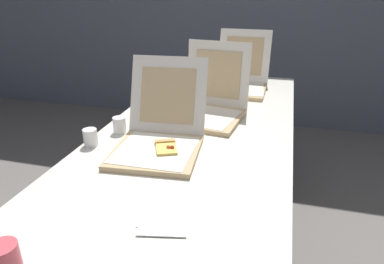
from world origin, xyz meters
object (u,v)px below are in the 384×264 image
pizza_box_middle (209,107)px  pizza_box_back (239,82)px  table (197,139)px  cup_white_mid (146,116)px  cup_white_near_left (90,137)px  cup_printed_front (5,261)px  napkin_pile (164,219)px  pizza_box_front (159,138)px  cup_white_near_center (119,125)px

pizza_box_middle → pizza_box_back: size_ratio=0.94×
table → cup_white_mid: cup_white_mid is taller
cup_white_near_left → cup_printed_front: bearing=-75.7°
cup_white_near_left → napkin_pile: 0.61m
cup_white_mid → pizza_box_back: bearing=62.1°
cup_white_near_left → cup_white_mid: bearing=67.0°
cup_white_near_left → pizza_box_front: bearing=8.4°
cup_white_near_center → cup_white_near_left: (-0.06, -0.16, 0.00)m
cup_white_near_left → pizza_box_back: bearing=63.6°
pizza_box_middle → cup_white_mid: size_ratio=5.49×
cup_white_near_center → napkin_pile: size_ratio=0.45×
table → napkin_pile: napkin_pile is taller
table → cup_white_near_left: (-0.39, -0.28, 0.08)m
cup_white_near_center → cup_white_mid: (0.07, 0.14, 0.00)m
pizza_box_front → pizza_box_back: size_ratio=1.13×
cup_printed_front → napkin_pile: (0.29, 0.29, -0.04)m
cup_white_mid → cup_white_near_left: (-0.13, -0.30, 0.00)m
table → pizza_box_middle: bearing=84.9°
napkin_pile → cup_white_near_center: bearing=126.3°
pizza_box_front → cup_white_mid: 0.30m
table → cup_white_near_center: 0.36m
cup_white_near_center → pizza_box_front: bearing=-26.2°
table → cup_white_mid: size_ratio=29.02×
table → cup_white_near_left: cup_white_near_left is taller
table → pizza_box_front: pizza_box_front is taller
pizza_box_back → cup_white_near_center: 0.93m
pizza_box_front → cup_printed_front: 0.74m
pizza_box_front → cup_white_near_left: size_ratio=6.65×
pizza_box_front → napkin_pile: pizza_box_front is taller
cup_printed_front → table: bearing=77.3°
cup_printed_front → napkin_pile: size_ratio=0.53×
pizza_box_middle → cup_white_near_center: bearing=-133.1°
pizza_box_middle → cup_white_near_center: size_ratio=5.49×
pizza_box_front → pizza_box_back: pizza_box_back is taller
pizza_box_middle → napkin_pile: size_ratio=2.46×
pizza_box_front → cup_white_mid: bearing=117.4°
table → napkin_pile: size_ratio=12.97×
cup_white_near_left → napkin_pile: (0.46, -0.39, -0.03)m
cup_white_near_left → pizza_box_middle: bearing=48.2°
pizza_box_middle → cup_white_mid: 0.32m
napkin_pile → cup_white_mid: bearing=115.8°
cup_printed_front → napkin_pile: cup_printed_front is taller
pizza_box_front → cup_white_near_left: pizza_box_front is taller
cup_white_near_center → cup_printed_front: size_ratio=0.85×
pizza_box_back → cup_white_mid: pizza_box_back is taller
pizza_box_back → cup_white_near_center: (-0.43, -0.82, -0.01)m
table → cup_printed_front: bearing=-102.7°
pizza_box_middle → cup_printed_front: (-0.23, -1.14, -0.01)m
pizza_box_front → cup_white_mid: pizza_box_front is taller
table → cup_printed_front: size_ratio=24.66×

